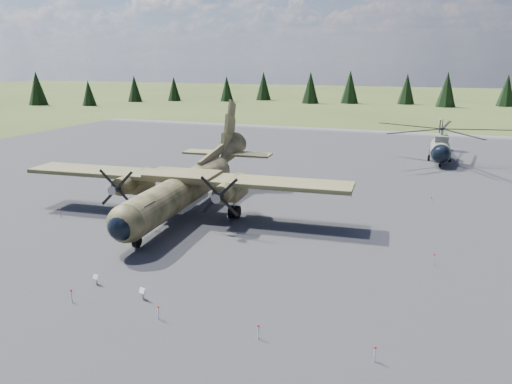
% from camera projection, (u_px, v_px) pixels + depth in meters
% --- Properties ---
extents(ground, '(500.00, 500.00, 0.00)m').
position_uv_depth(ground, '(222.00, 238.00, 41.15)').
color(ground, '#535E29').
rests_on(ground, ground).
extents(apron, '(120.00, 120.00, 0.04)m').
position_uv_depth(apron, '(262.00, 206.00, 50.24)').
color(apron, slate).
rests_on(apron, ground).
extents(transport_plane, '(31.46, 28.53, 10.36)m').
position_uv_depth(transport_plane, '(188.00, 182.00, 47.45)').
color(transport_plane, '#373B20').
rests_on(transport_plane, ground).
extents(helicopter_near, '(20.35, 23.70, 5.05)m').
position_uv_depth(helicopter_near, '(441.00, 138.00, 70.16)').
color(helicopter_near, gray).
rests_on(helicopter_near, ground).
extents(info_placard_left, '(0.47, 0.26, 0.70)m').
position_uv_depth(info_placard_left, '(96.00, 278.00, 32.52)').
color(info_placard_left, gray).
rests_on(info_placard_left, ground).
extents(info_placard_right, '(0.52, 0.35, 0.75)m').
position_uv_depth(info_placard_right, '(143.00, 292.00, 30.49)').
color(info_placard_right, gray).
rests_on(info_placard_right, ground).
extents(barrier_fence, '(33.12, 29.62, 0.85)m').
position_uv_depth(barrier_fence, '(217.00, 232.00, 41.11)').
color(barrier_fence, white).
rests_on(barrier_fence, ground).
extents(treeline, '(290.48, 285.35, 10.98)m').
position_uv_depth(treeline, '(257.00, 166.00, 45.58)').
color(treeline, black).
rests_on(treeline, ground).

